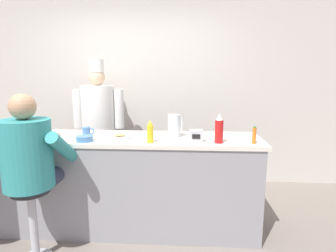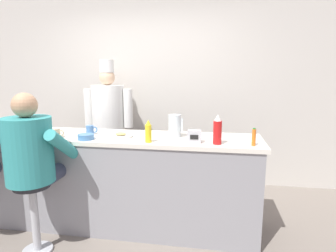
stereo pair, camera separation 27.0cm
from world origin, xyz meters
name	(u,v)px [view 1 (the left image)]	position (x,y,z in m)	size (l,w,h in m)	color
ground_plane	(102,244)	(0.00, 0.00, 0.00)	(20.00, 20.00, 0.00)	slate
wall_back	(133,90)	(0.00, 1.73, 1.35)	(10.00, 0.06, 2.70)	beige
diner_counter	(110,182)	(0.00, 0.33, 0.48)	(3.02, 0.65, 0.97)	gray
ketchup_bottle_red	(219,129)	(1.07, 0.13, 1.09)	(0.08, 0.08, 0.27)	red
mustard_bottle_yellow	(150,132)	(0.45, 0.10, 1.06)	(0.06, 0.06, 0.21)	yellow
hot_sauce_bottle_orange	(254,135)	(1.38, 0.12, 1.04)	(0.03, 0.03, 0.16)	orange
water_pitcher_clear	(174,126)	(0.66, 0.36, 1.08)	(0.14, 0.12, 0.22)	silver
breakfast_plate	(120,137)	(0.13, 0.27, 0.98)	(0.23, 0.23, 0.05)	white
cereal_bowl	(85,139)	(-0.16, 0.11, 0.99)	(0.15, 0.15, 0.05)	#4C7FB7
coffee_mug_blue	(87,132)	(-0.22, 0.33, 1.01)	(0.12, 0.08, 0.09)	#4C7AB2
coffee_mug_tan	(52,135)	(-0.49, 0.15, 1.01)	(0.13, 0.09, 0.09)	beige
napkin_dispenser_chrome	(196,136)	(0.87, 0.16, 1.02)	(0.12, 0.07, 0.11)	silver
diner_seated_teal	(30,158)	(-0.50, -0.23, 0.90)	(0.60, 0.60, 1.43)	#B2B5BA
cook_in_whites_near	(99,120)	(-0.41, 1.33, 0.97)	(0.69, 0.44, 1.77)	#232328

